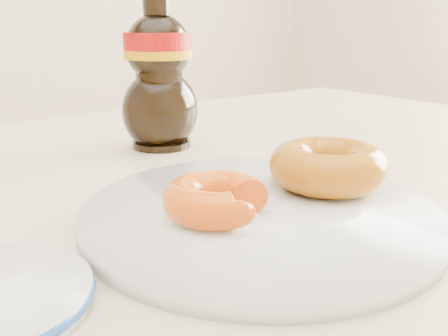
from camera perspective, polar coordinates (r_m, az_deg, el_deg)
dining_table at (r=0.52m, az=-5.54°, el=-11.40°), size 1.40×0.90×0.75m
plate at (r=0.42m, az=4.11°, el=-5.16°), size 0.29×0.29×0.01m
donut_bitten at (r=0.39m, az=-0.91°, el=-3.52°), size 0.11×0.11×0.03m
donut_whole at (r=0.47m, az=11.81°, el=0.26°), size 0.12×0.12×0.04m
syrup_bottle at (r=0.65m, az=-7.44°, el=10.96°), size 0.13×0.12×0.20m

